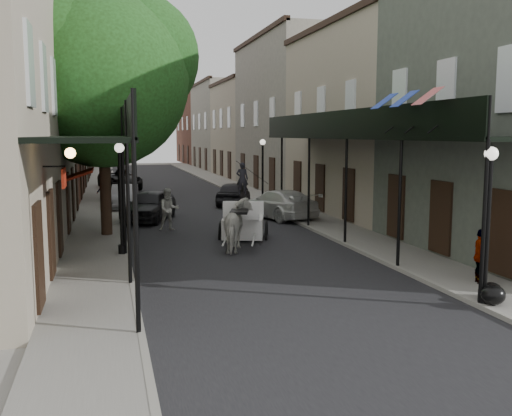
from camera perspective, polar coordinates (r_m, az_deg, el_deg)
ground at (r=14.74m, az=3.84°, el=-8.85°), size 140.00×140.00×0.00m
road at (r=33.96m, az=-6.92°, el=0.38°), size 8.00×90.00×0.01m
sidewalk_left at (r=33.66m, az=-15.39°, el=0.20°), size 2.20×90.00×0.12m
sidewalk_right at (r=34.97m, az=1.22°, el=0.72°), size 2.20×90.00×0.12m
building_row_left at (r=43.61m, az=-20.27°, el=8.42°), size 5.00×80.00×10.50m
building_row_right at (r=45.36m, az=2.16°, el=8.81°), size 5.00×80.00×10.50m
gallery_left at (r=20.39m, az=-15.55°, el=6.94°), size 2.20×18.05×4.88m
gallery_right at (r=22.41m, az=9.94°, el=7.11°), size 2.20×18.05×4.88m
tree_near at (r=23.71m, az=-14.19°, el=12.91°), size 7.31×6.80×9.63m
tree_far at (r=37.63m, az=-14.46°, el=9.78°), size 6.45×6.00×8.61m
lamppost_right_near at (r=14.45m, az=22.16°, el=-1.39°), size 0.32×0.32×3.71m
lamppost_left at (r=19.52m, az=-13.37°, el=1.11°), size 0.32×0.32×3.71m
lamppost_right_far at (r=32.64m, az=0.67°, el=3.75°), size 0.32×0.32×3.71m
horse at (r=20.17m, az=-1.70°, el=-1.73°), size 1.58×2.37×1.84m
carriage at (r=22.97m, az=-1.22°, el=0.08°), size 2.40×3.04×3.08m
pedestrian_walking at (r=24.72m, az=-8.71°, el=-0.15°), size 0.95×0.78×1.82m
pedestrian_sidewalk_left at (r=35.15m, az=-14.86°, el=1.87°), size 1.11×0.80×1.54m
pedestrian_sidewalk_right at (r=16.52m, az=21.55°, el=-4.50°), size 0.65×0.94×1.48m
car_left_near at (r=27.73m, az=-10.60°, el=0.26°), size 3.22×4.66×1.47m
car_left_mid at (r=32.39m, az=-12.97°, el=1.08°), size 1.66×4.11×1.33m
car_left_far at (r=44.26m, az=-13.46°, el=2.84°), size 3.48×5.88×1.53m
car_right_near at (r=28.04m, az=2.26°, el=0.40°), size 3.32×5.26×1.42m
car_right_far at (r=33.36m, az=-2.28°, el=1.48°), size 3.00×4.35×1.37m
trash_bags at (r=14.89m, az=22.57°, el=-7.86°), size 0.83×0.98×0.48m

